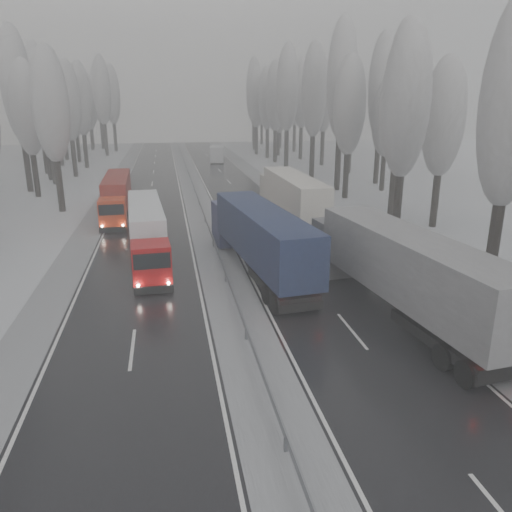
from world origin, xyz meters
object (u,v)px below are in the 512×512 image
object	(u,v)px
truck_grey_tarp	(398,266)
truck_red_red	(117,193)
truck_blue_box	(258,234)
truck_cream_box	(291,194)
truck_red_white	(147,228)
box_truck_distant	(217,154)

from	to	relation	value
truck_grey_tarp	truck_red_red	distance (m)	32.12
truck_blue_box	truck_cream_box	xyz separation A→B (m)	(5.71, 14.00, -0.01)
truck_grey_tarp	truck_blue_box	size ratio (longest dim) A/B	1.05
truck_grey_tarp	truck_red_white	bearing A→B (deg)	129.29
truck_cream_box	truck_red_white	xyz separation A→B (m)	(-12.92, -9.28, -0.38)
truck_red_white	truck_red_red	size ratio (longest dim) A/B	1.01
box_truck_distant	truck_cream_box	bearing A→B (deg)	-80.29
truck_cream_box	truck_grey_tarp	bearing A→B (deg)	-90.37
truck_red_red	truck_grey_tarp	bearing A→B (deg)	-60.85
truck_red_red	truck_cream_box	bearing A→B (deg)	-20.68
truck_blue_box	truck_red_red	bearing A→B (deg)	111.37
truck_blue_box	truck_red_red	size ratio (longest dim) A/B	1.19
truck_blue_box	truck_red_white	world-z (taller)	truck_blue_box
truck_blue_box	box_truck_distant	bearing A→B (deg)	79.64
truck_blue_box	truck_red_white	size ratio (longest dim) A/B	1.18
truck_red_white	truck_grey_tarp	bearing A→B (deg)	-47.87
truck_cream_box	truck_red_white	size ratio (longest dim) A/B	1.17
truck_cream_box	box_truck_distant	bearing A→B (deg)	91.34
truck_cream_box	truck_red_white	world-z (taller)	truck_cream_box
truck_blue_box	truck_cream_box	bearing A→B (deg)	60.97
truck_blue_box	truck_red_white	distance (m)	8.62
truck_grey_tarp	truck_cream_box	xyz separation A→B (m)	(-0.19, 21.99, -0.13)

